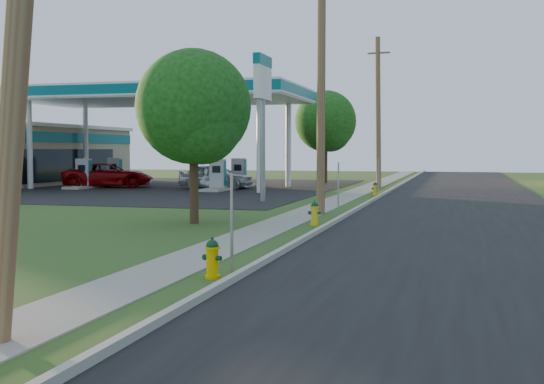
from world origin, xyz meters
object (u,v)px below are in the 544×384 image
Objects in this scene: tree_lot at (327,123)px; tree_back at (3,128)px; fuel_pump_ne at (218,179)px; hydrant_near at (212,258)px; fuel_pump_se at (239,176)px; fuel_pump_nw at (84,177)px; hydrant_mid at (315,213)px; car_red at (108,175)px; fuel_pump_sw at (115,175)px; car_silver at (216,176)px; utility_pole_far at (378,112)px; tree_verge at (195,111)px; price_pylon at (263,86)px; utility_pole_mid at (321,83)px; hydrant_far at (375,189)px.

tree_back is (-27.21, -0.32, -0.10)m from tree_lot.
hydrant_near is at bearing -70.08° from fuel_pump_ne.
fuel_pump_se is at bearing -15.60° from tree_back.
fuel_pump_ne is 1.00× the size of fuel_pump_se.
hydrant_mid is (18.47, -16.74, -0.33)m from fuel_pump_nw.
fuel_pump_sw is at bearing -2.36° from car_red.
fuel_pump_nw reaches higher than hydrant_mid.
fuel_pump_sw is at bearing -24.82° from tree_back.
utility_pole_far is at bearing -72.11° from car_silver.
utility_pole_far is 22.57m from tree_verge.
tree_verge is at bearing -86.62° from price_pylon.
price_pylon is (-3.90, 5.50, 0.48)m from utility_pole_mid.
price_pylon is at bearing 125.34° from utility_pole_mid.
fuel_pump_ne is at bearing 119.48° from hydrant_mid.
fuel_pump_sw is at bearing 180.00° from fuel_pump_se.
utility_pole_far is at bearing 72.67° from price_pylon.
car_silver is at bearing 112.96° from fuel_pump_ne.
utility_pole_far is 18.39m from fuel_pump_sw.
utility_pole_mid is 6.76m from price_pylon.
tree_back is at bearing 139.91° from hydrant_mid.
fuel_pump_nw and fuel_pump_sw have the same top height.
fuel_pump_nw is 16.57m from price_pylon.
utility_pole_far is 2.97× the size of fuel_pump_ne.
car_silver is at bearing 123.09° from utility_pole_mid.
fuel_pump_ne is at bearing -90.00° from fuel_pump_se.
hydrant_far is 0.16× the size of car_silver.
car_red is 7.24m from car_silver.
hydrant_mid is (0.57, -21.74, -4.41)m from utility_pole_far.
tree_verge is (-3.32, -22.30, -1.09)m from utility_pole_far.
tree_lot is at bearing 100.50° from utility_pole_mid.
tree_verge is (5.58, -17.30, 2.99)m from fuel_pump_ne.
car_silver is at bearing 121.72° from price_pylon.
fuel_pump_sw is at bearing 90.00° from fuel_pump_nw.
fuel_pump_ne is at bearing 109.92° from hydrant_near.
hydrant_mid is at bearing -64.21° from price_pylon.
fuel_pump_nw is 0.47× the size of tree_lot.
car_red is at bearing -161.73° from fuel_pump_se.
fuel_pump_se reaches higher than hydrant_far.
price_pylon is 11.97m from car_silver.
tree_back is 23.73m from car_silver.
fuel_pump_ne is 18.42m from tree_verge.
fuel_pump_ne is 8.13m from car_red.
tree_verge is 1.24× the size of car_silver.
fuel_pump_sw is 0.47× the size of tree_lot.
fuel_pump_se is at bearing 90.00° from fuel_pump_ne.
car_red is at bearing -167.83° from utility_pole_far.
tree_back is 48.81m from hydrant_near.
car_red is (-13.02, 8.85, -4.64)m from price_pylon.
tree_lot is (-1.06, 27.96, 0.65)m from tree_verge.
tree_lot is at bearing 112.27° from hydrant_far.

